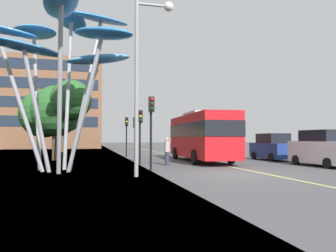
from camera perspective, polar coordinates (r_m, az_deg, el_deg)
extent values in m
cube|color=#4C4C4F|center=(15.68, 11.05, -8.43)|extent=(120.00, 240.00, 0.10)
cube|color=#E0D666|center=(16.43, 16.37, -7.93)|extent=(0.16, 144.00, 0.01)
cube|color=red|center=(24.09, 5.70, -1.73)|extent=(2.85, 9.84, 3.00)
cube|color=black|center=(24.09, 5.69, -0.73)|extent=(2.88, 9.94, 0.96)
cube|color=yellow|center=(28.76, 2.90, 0.58)|extent=(1.36, 0.15, 0.36)
cube|color=#B2B2B7|center=(24.15, 5.68, 2.11)|extent=(1.99, 3.48, 0.24)
cylinder|color=black|center=(27.36, 6.34, -4.65)|extent=(0.32, 0.97, 0.96)
cylinder|color=black|center=(26.73, 1.27, -4.72)|extent=(0.32, 0.97, 0.96)
cylinder|color=black|center=(22.00, 10.84, -5.23)|extent=(0.32, 0.97, 0.96)
cylinder|color=black|center=(21.20, 4.63, -5.38)|extent=(0.32, 0.97, 0.96)
cylinder|color=#9EA0A5|center=(17.49, -14.39, 1.93)|extent=(1.66, 0.31, 5.85)
ellipsoid|color=#4CA3E5|center=(17.88, -11.94, 11.23)|extent=(3.37, 1.47, 0.81)
cylinder|color=#9EA0A5|center=(18.80, -13.95, 5.94)|extent=(1.90, 1.61, 8.65)
ellipsoid|color=#2D7FD1|center=(20.50, -11.44, 17.65)|extent=(4.09, 3.72, 0.94)
cylinder|color=#9EA0A5|center=(19.07, -16.93, 5.56)|extent=(0.47, 1.13, 8.43)
ellipsoid|color=#2D7FD1|center=(20.48, -16.39, 17.13)|extent=(2.20, 3.32, 0.64)
cylinder|color=#9EA0A5|center=(19.02, -21.77, 4.19)|extent=(0.76, 0.74, 7.47)
ellipsoid|color=#4CA3E5|center=(20.02, -22.23, 14.77)|extent=(3.39, 3.33, 0.83)
cylinder|color=#9EA0A5|center=(17.86, -24.33, 3.96)|extent=(2.44, 0.31, 7.09)
cylinder|color=#9EA0A5|center=(17.15, -21.79, 2.42)|extent=(1.41, 0.98, 6.04)
ellipsoid|color=#388EDB|center=(17.38, -23.73, 12.41)|extent=(4.01, 3.13, 0.54)
cylinder|color=#9EA0A5|center=(15.50, -18.23, 5.46)|extent=(0.41, 2.32, 7.46)
ellipsoid|color=#388EDB|center=(15.41, -18.01, 19.76)|extent=(1.88, 4.38, 0.68)
cylinder|color=#9EA0A5|center=(16.56, -14.14, 3.68)|extent=(1.85, 1.56, 6.74)
ellipsoid|color=#2D7FD1|center=(16.61, -11.25, 15.42)|extent=(3.50, 3.20, 1.02)
cylinder|color=black|center=(17.24, -2.97, -1.33)|extent=(0.12, 0.12, 3.84)
cube|color=black|center=(17.19, -2.88, 3.76)|extent=(0.28, 0.24, 0.80)
sphere|color=red|center=(17.09, -2.79, 4.67)|extent=(0.18, 0.18, 0.18)
sphere|color=#3A2707|center=(17.06, -2.80, 3.80)|extent=(0.18, 0.18, 0.18)
sphere|color=black|center=(17.04, -2.80, 2.93)|extent=(0.18, 0.18, 0.18)
cylinder|color=black|center=(20.97, -4.89, -2.01)|extent=(0.12, 0.12, 3.45)
cube|color=black|center=(20.88, -4.82, 1.63)|extent=(0.28, 0.24, 0.80)
sphere|color=#390706|center=(20.77, -4.76, 2.37)|extent=(0.18, 0.18, 0.18)
sphere|color=orange|center=(20.75, -4.77, 1.66)|extent=(0.18, 0.18, 0.18)
sphere|color=black|center=(20.74, -4.77, 0.94)|extent=(0.18, 0.18, 0.18)
cylinder|color=black|center=(24.62, -5.75, -2.28)|extent=(0.12, 0.12, 3.24)
cube|color=black|center=(24.51, -5.69, 0.57)|extent=(0.28, 0.24, 0.80)
sphere|color=#390706|center=(24.40, -5.65, 1.20)|extent=(0.18, 0.18, 0.18)
sphere|color=orange|center=(24.38, -5.65, 0.59)|extent=(0.18, 0.18, 0.18)
sphere|color=black|center=(24.37, -5.65, -0.02)|extent=(0.18, 0.18, 0.18)
cylinder|color=black|center=(30.16, -7.20, -1.91)|extent=(0.12, 0.12, 3.59)
cube|color=black|center=(30.06, -7.16, 0.75)|extent=(0.28, 0.24, 0.80)
sphere|color=#390706|center=(29.94, -7.13, 1.26)|extent=(0.18, 0.18, 0.18)
sphere|color=orange|center=(29.93, -7.13, 0.76)|extent=(0.18, 0.18, 0.18)
sphere|color=black|center=(29.91, -7.14, 0.26)|extent=(0.18, 0.18, 0.18)
cube|color=silver|center=(21.92, 25.39, -4.13)|extent=(1.88, 4.59, 1.32)
cube|color=black|center=(21.90, 25.35, -1.52)|extent=(1.73, 2.52, 0.68)
cylinder|color=black|center=(23.64, 25.02, -5.29)|extent=(0.20, 0.60, 0.60)
cylinder|color=black|center=(22.52, 21.25, -5.51)|extent=(0.20, 0.60, 0.60)
cylinder|color=black|center=(20.25, 25.87, -5.83)|extent=(0.20, 0.60, 0.60)
cube|color=navy|center=(26.59, 17.70, -4.06)|extent=(1.82, 4.16, 1.13)
cube|color=black|center=(26.57, 17.67, -2.04)|extent=(1.67, 2.29, 0.74)
cylinder|color=black|center=(28.18, 17.93, -4.85)|extent=(0.20, 0.60, 0.60)
cylinder|color=black|center=(27.28, 14.66, -4.98)|extent=(0.20, 0.60, 0.60)
cylinder|color=black|center=(26.02, 20.91, -5.04)|extent=(0.20, 0.60, 0.60)
cylinder|color=black|center=(25.04, 17.45, -5.20)|extent=(0.20, 0.60, 0.60)
cylinder|color=gray|center=(14.68, -5.46, 6.64)|extent=(0.18, 0.18, 7.83)
cylinder|color=gray|center=(15.81, -2.62, 20.17)|extent=(1.46, 0.12, 0.12)
sphere|color=silver|center=(15.96, 0.12, 19.96)|extent=(0.44, 0.44, 0.44)
cylinder|color=brown|center=(26.66, -18.90, -2.36)|extent=(0.49, 0.49, 3.05)
sphere|color=#286028|center=(28.00, -19.02, 3.54)|extent=(3.04, 3.04, 3.04)
sphere|color=#286028|center=(25.61, -16.46, 4.33)|extent=(3.04, 3.04, 3.04)
sphere|color=#286028|center=(26.93, -18.98, 2.34)|extent=(3.87, 3.87, 3.87)
sphere|color=#286028|center=(27.75, -20.68, 2.00)|extent=(3.78, 3.78, 3.78)
cylinder|color=brown|center=(42.51, -17.87, -2.52)|extent=(0.44, 0.44, 2.66)
sphere|color=#286028|center=(41.84, -17.60, 2.19)|extent=(2.60, 2.60, 2.60)
sphere|color=#286028|center=(41.59, -17.03, 2.82)|extent=(2.78, 2.78, 2.78)
sphere|color=#286028|center=(41.80, -16.72, 1.01)|extent=(2.71, 2.71, 2.71)
sphere|color=#286028|center=(43.41, -17.11, 2.46)|extent=(3.51, 3.51, 3.51)
cylinder|color=#2D3342|center=(20.65, -0.15, -5.66)|extent=(0.29, 0.29, 0.82)
cylinder|color=#B2A89E|center=(20.62, -0.15, -3.58)|extent=(0.34, 0.34, 0.67)
sphere|color=tan|center=(20.61, -0.15, -2.34)|extent=(0.22, 0.22, 0.22)
cube|color=brown|center=(62.65, -20.80, 3.32)|extent=(19.94, 14.35, 15.01)
cube|color=#1E2838|center=(55.31, -21.78, 0.77)|extent=(18.74, 0.08, 1.68)
cube|color=#1E2838|center=(55.54, -21.74, 3.87)|extent=(18.74, 0.08, 1.68)
cube|color=#1E2838|center=(55.93, -21.70, 6.93)|extent=(18.74, 0.08, 1.68)
cube|color=#1E2838|center=(56.47, -21.65, 9.94)|extent=(18.74, 0.08, 1.68)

